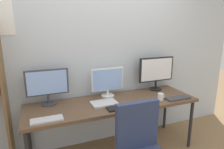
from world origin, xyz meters
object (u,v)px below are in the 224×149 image
keyboard_right (178,98)px  coffee_mug (161,97)px  monitor_right (156,71)px  computer_mouse (145,102)px  keyboard_left (47,120)px  laptop_closed (104,103)px  keyboard_center (121,108)px  monitor_left (47,85)px  monitor_center (108,81)px  desk (113,105)px

keyboard_right → coffee_mug: (-0.24, 0.05, 0.04)m
monitor_right → computer_mouse: size_ratio=5.95×
monitor_right → computer_mouse: 0.65m
monitor_right → coffee_mug: (-0.18, -0.39, -0.25)m
keyboard_left → laptop_closed: 0.73m
keyboard_left → keyboard_center: bearing=0.0°
monitor_left → keyboard_center: monitor_left is taller
keyboard_left → computer_mouse: (1.19, 0.03, 0.01)m
monitor_left → monitor_center: size_ratio=1.11×
keyboard_left → keyboard_right: (1.68, 0.00, 0.00)m
monitor_right → keyboard_center: (-0.78, -0.44, -0.28)m
computer_mouse → keyboard_center: bearing=-174.7°
computer_mouse → monitor_left: bearing=160.1°
desk → laptop_closed: laptop_closed is taller
monitor_center → monitor_left: bearing=180.0°
monitor_right → monitor_center: bearing=-180.0°
desk → monitor_left: bearing=164.8°
desk → monitor_right: monitor_right is taller
keyboard_center → keyboard_left: bearing=180.0°
monitor_right → coffee_mug: monitor_right is taller
keyboard_center → computer_mouse: 0.35m
desk → keyboard_center: bearing=-90.0°
monitor_right → keyboard_right: 0.53m
keyboard_right → computer_mouse: 0.49m
desk → coffee_mug: coffee_mug is taller
monitor_left → laptop_closed: bearing=-21.0°
keyboard_left → keyboard_center: (0.84, 0.00, 0.00)m
keyboard_left → monitor_center: bearing=27.8°
monitor_left → coffee_mug: size_ratio=4.78×
monitor_center → laptop_closed: (-0.14, -0.25, -0.20)m
keyboard_left → laptop_closed: size_ratio=1.02×
coffee_mug → keyboard_right: bearing=-12.1°
desk → monitor_right: 0.88m
monitor_left → keyboard_right: 1.70m
desk → monitor_right: (0.78, 0.21, 0.34)m
desk → monitor_left: 0.87m
coffee_mug → computer_mouse: bearing=-175.7°
desk → coffee_mug: 0.63m
monitor_right → keyboard_center: bearing=-150.5°
monitor_center → monitor_right: monitor_right is taller
desk → coffee_mug: (0.60, -0.18, 0.10)m
desk → laptop_closed: (-0.14, -0.03, 0.06)m
computer_mouse → keyboard_left: bearing=-178.4°
laptop_closed → computer_mouse: bearing=-19.5°
keyboard_left → keyboard_center: same height
laptop_closed → keyboard_left: bearing=-165.6°
monitor_right → keyboard_right: bearing=-82.5°
keyboard_right → keyboard_left: bearing=180.0°
desk → keyboard_center: size_ratio=6.55×
monitor_right → laptop_closed: size_ratio=1.78×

